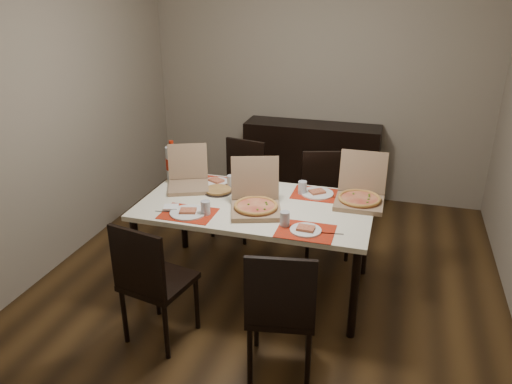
% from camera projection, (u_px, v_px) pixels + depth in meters
% --- Properties ---
extents(ground, '(3.80, 4.00, 0.02)m').
position_uv_depth(ground, '(271.00, 279.00, 4.30)').
color(ground, '#442D15').
rests_on(ground, ground).
extents(room_walls, '(3.84, 4.02, 2.62)m').
position_uv_depth(room_walls, '(287.00, 66.00, 4.00)').
color(room_walls, gray).
rests_on(room_walls, ground).
extents(sideboard, '(1.50, 0.40, 0.90)m').
position_uv_depth(sideboard, '(311.00, 163.00, 5.69)').
color(sideboard, black).
rests_on(sideboard, ground).
extents(dining_table, '(1.80, 1.00, 0.75)m').
position_uv_depth(dining_table, '(256.00, 211.00, 3.94)').
color(dining_table, '#EFE8C9').
rests_on(dining_table, ground).
extents(chair_near_left, '(0.49, 0.49, 0.93)m').
position_uv_depth(chair_near_left, '(151.00, 279.00, 3.36)').
color(chair_near_left, black).
rests_on(chair_near_left, ground).
extents(chair_near_right, '(0.49, 0.49, 0.93)m').
position_uv_depth(chair_near_right, '(281.00, 308.00, 3.06)').
color(chair_near_right, black).
rests_on(chair_near_right, ground).
extents(chair_far_left, '(0.49, 0.49, 0.93)m').
position_uv_depth(chair_far_left, '(240.00, 184.00, 4.94)').
color(chair_far_left, black).
rests_on(chair_far_left, ground).
extents(chair_far_right, '(0.53, 0.53, 0.93)m').
position_uv_depth(chair_far_right, '(325.00, 199.00, 4.60)').
color(chair_far_right, black).
rests_on(chair_far_right, ground).
extents(setting_near_left, '(0.46, 0.30, 0.11)m').
position_uv_depth(setting_near_left, '(190.00, 211.00, 3.74)').
color(setting_near_left, '#B9210C').
rests_on(setting_near_left, dining_table).
extents(setting_near_right, '(0.46, 0.30, 0.11)m').
position_uv_depth(setting_near_right, '(300.00, 227.00, 3.50)').
color(setting_near_right, '#B9210C').
rests_on(setting_near_right, dining_table).
extents(setting_far_left, '(0.43, 0.30, 0.11)m').
position_uv_depth(setting_far_left, '(218.00, 181.00, 4.29)').
color(setting_far_left, '#B9210C').
rests_on(setting_far_left, dining_table).
extents(setting_far_right, '(0.50, 0.30, 0.11)m').
position_uv_depth(setting_far_right, '(313.00, 192.00, 4.08)').
color(setting_far_right, '#B9210C').
rests_on(setting_far_right, dining_table).
extents(napkin_loose, '(0.16, 0.16, 0.02)m').
position_uv_depth(napkin_loose, '(256.00, 203.00, 3.91)').
color(napkin_loose, white).
rests_on(napkin_loose, dining_table).
extents(pizza_box_center, '(0.48, 0.51, 0.37)m').
position_uv_depth(pizza_box_center, '(256.00, 203.00, 3.78)').
color(pizza_box_center, '#896B4F').
rests_on(pizza_box_center, dining_table).
extents(pizza_box_right, '(0.37, 0.41, 0.37)m').
position_uv_depth(pizza_box_right, '(360.00, 196.00, 3.91)').
color(pizza_box_right, '#896B4F').
rests_on(pizza_box_right, dining_table).
extents(pizza_box_left, '(0.45, 0.47, 0.33)m').
position_uv_depth(pizza_box_left, '(188.00, 180.00, 4.22)').
color(pizza_box_left, '#896B4F').
rests_on(pizza_box_left, dining_table).
extents(faina_plate, '(0.24, 0.24, 0.03)m').
position_uv_depth(faina_plate, '(218.00, 191.00, 4.12)').
color(faina_plate, black).
rests_on(faina_plate, dining_table).
extents(dip_bowl, '(0.15, 0.15, 0.03)m').
position_uv_depth(dip_bowl, '(267.00, 192.00, 4.10)').
color(dip_bowl, white).
rests_on(dip_bowl, dining_table).
extents(soda_bottle, '(0.12, 0.12, 0.35)m').
position_uv_depth(soda_bottle, '(172.00, 163.00, 4.36)').
color(soda_bottle, silver).
rests_on(soda_bottle, dining_table).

